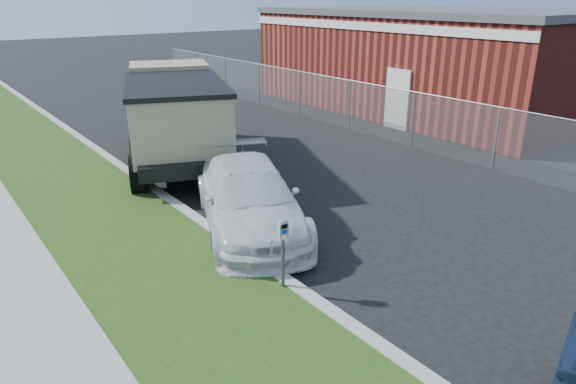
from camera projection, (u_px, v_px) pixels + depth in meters
ground at (370, 236)px, 10.73m from camera, size 120.00×120.00×0.00m
streetside at (66, 276)px, 9.06m from camera, size 6.12×50.00×0.15m
chainlink_fence at (350, 95)px, 18.86m from camera, size 0.06×30.06×30.00m
brick_building at (434, 58)px, 22.67m from camera, size 9.20×14.20×4.17m
parking_meter at (283, 239)px, 8.30m from camera, size 0.19×0.14×1.24m
white_wagon at (248, 196)px, 10.95m from camera, size 3.69×5.18×1.39m
dump_truck at (175, 111)px, 15.21m from camera, size 4.77×7.16×2.64m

